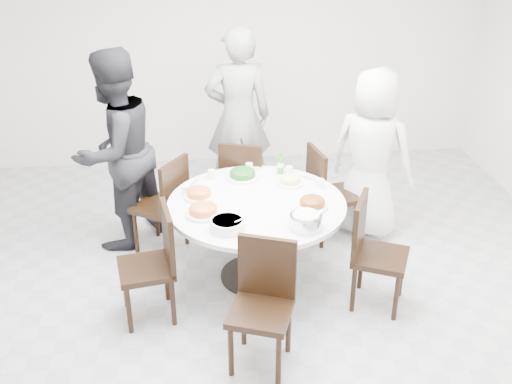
{
  "coord_description": "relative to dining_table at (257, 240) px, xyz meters",
  "views": [
    {
      "loc": [
        -0.54,
        -4.08,
        3.08
      ],
      "look_at": [
        -0.04,
        0.38,
        0.82
      ],
      "focal_mm": 42.0,
      "sensor_mm": 36.0,
      "label": 1
    }
  ],
  "objects": [
    {
      "name": "rice_bowl",
      "position": [
        0.33,
        -0.47,
        0.43
      ],
      "size": [
        0.26,
        0.26,
        0.11
      ],
      "primitive_type": "cylinder",
      "color": "silver",
      "rests_on": "dining_table"
    },
    {
      "name": "chopsticks",
      "position": [
        0.04,
        0.68,
        0.38
      ],
      "size": [
        0.24,
        0.04,
        0.01
      ],
      "primitive_type": null,
      "color": "tan",
      "rests_on": "dining_table"
    },
    {
      "name": "tea_cups",
      "position": [
        0.0,
        0.65,
        0.42
      ],
      "size": [
        0.07,
        0.07,
        0.08
      ],
      "primitive_type": "cylinder",
      "color": "white",
      "rests_on": "dining_table"
    },
    {
      "name": "soup_bowl",
      "position": [
        -0.27,
        -0.42,
        0.42
      ],
      "size": [
        0.27,
        0.27,
        0.08
      ],
      "primitive_type": "cylinder",
      "color": "white",
      "rests_on": "dining_table"
    },
    {
      "name": "dish_orange",
      "position": [
        -0.48,
        0.13,
        0.41
      ],
      "size": [
        0.26,
        0.26,
        0.07
      ],
      "primitive_type": "cylinder",
      "color": "white",
      "rests_on": "dining_table"
    },
    {
      "name": "diner_right",
      "position": [
        1.18,
        0.7,
        0.46
      ],
      "size": [
        0.97,
        0.9,
        1.67
      ],
      "primitive_type": "imported",
      "rotation": [
        0.0,
        0.0,
        2.53
      ],
      "color": "silver",
      "rests_on": "floor"
    },
    {
      "name": "floor",
      "position": [
        0.04,
        -0.33,
        -0.38
      ],
      "size": [
        6.0,
        6.0,
        0.01
      ],
      "primitive_type": "cube",
      "color": "#A7A8AC",
      "rests_on": "ground"
    },
    {
      "name": "beverage_bottle",
      "position": [
        0.28,
        0.54,
        0.48
      ],
      "size": [
        0.06,
        0.06,
        0.21
      ],
      "primitive_type": "cylinder",
      "color": "#356E2C",
      "rests_on": "dining_table"
    },
    {
      "name": "wall_back",
      "position": [
        0.04,
        2.67,
        1.02
      ],
      "size": [
        6.0,
        0.01,
        2.8
      ],
      "primitive_type": "cube",
      "color": "silver",
      "rests_on": "ground"
    },
    {
      "name": "diner_left",
      "position": [
        -1.22,
        0.77,
        0.57
      ],
      "size": [
        1.14,
        1.16,
        1.89
      ],
      "primitive_type": "imported",
      "rotation": [
        0.0,
        0.0,
        4.01
      ],
      "color": "black",
      "rests_on": "floor"
    },
    {
      "name": "chair_s",
      "position": [
        -0.09,
        -1.09,
        0.1
      ],
      "size": [
        0.54,
        0.54,
        0.95
      ],
      "primitive_type": "cube",
      "rotation": [
        0.0,
        0.0,
        5.92
      ],
      "color": "black",
      "rests_on": "floor"
    },
    {
      "name": "dish_tofu",
      "position": [
        -0.45,
        -0.17,
        0.41
      ],
      "size": [
        0.29,
        0.29,
        0.08
      ],
      "primitive_type": "cylinder",
      "color": "white",
      "rests_on": "dining_table"
    },
    {
      "name": "chair_se",
      "position": [
        0.95,
        -0.49,
        0.1
      ],
      "size": [
        0.56,
        0.56,
        0.95
      ],
      "primitive_type": "cube",
      "rotation": [
        0.0,
        0.0,
        7.41
      ],
      "color": "black",
      "rests_on": "floor"
    },
    {
      "name": "chair_sw",
      "position": [
        -0.92,
        -0.44,
        0.1
      ],
      "size": [
        0.49,
        0.49,
        0.95
      ],
      "primitive_type": "cube",
      "rotation": [
        0.0,
        0.0,
        4.88
      ],
      "color": "black",
      "rests_on": "floor"
    },
    {
      "name": "chair_n",
      "position": [
        -0.01,
        0.97,
        0.1
      ],
      "size": [
        0.53,
        0.53,
        0.95
      ],
      "primitive_type": "cube",
      "rotation": [
        0.0,
        0.0,
        2.81
      ],
      "color": "black",
      "rests_on": "floor"
    },
    {
      "name": "dining_table",
      "position": [
        0.0,
        0.0,
        0.0
      ],
      "size": [
        1.5,
        1.5,
        0.75
      ],
      "primitive_type": "cylinder",
      "color": "white",
      "rests_on": "floor"
    },
    {
      "name": "chair_ne",
      "position": [
        0.81,
        0.62,
        0.1
      ],
      "size": [
        0.49,
        0.49,
        0.95
      ],
      "primitive_type": "cube",
      "rotation": [
        0.0,
        0.0,
        1.76
      ],
      "color": "black",
      "rests_on": "floor"
    },
    {
      "name": "chair_nw",
      "position": [
        -0.85,
        0.58,
        0.1
      ],
      "size": [
        0.58,
        0.58,
        0.95
      ],
      "primitive_type": "cube",
      "rotation": [
        0.0,
        0.0,
        4.14
      ],
      "color": "black",
      "rests_on": "floor"
    },
    {
      "name": "dish_redbrown",
      "position": [
        0.44,
        -0.14,
        0.41
      ],
      "size": [
        0.27,
        0.27,
        0.07
      ],
      "primitive_type": "cylinder",
      "color": "white",
      "rests_on": "dining_table"
    },
    {
      "name": "dish_pale",
      "position": [
        0.33,
        0.3,
        0.41
      ],
      "size": [
        0.23,
        0.23,
        0.06
      ],
      "primitive_type": "cylinder",
      "color": "white",
      "rests_on": "dining_table"
    },
    {
      "name": "dish_greens",
      "position": [
        -0.08,
        0.48,
        0.41
      ],
      "size": [
        0.3,
        0.3,
        0.08
      ],
      "primitive_type": "cylinder",
      "color": "white",
      "rests_on": "dining_table"
    },
    {
      "name": "diner_middle",
      "position": [
        -0.02,
        1.54,
        0.58
      ],
      "size": [
        0.71,
        0.47,
        1.91
      ],
      "primitive_type": "imported",
      "rotation": [
        0.0,
        0.0,
        3.16
      ],
      "color": "black",
      "rests_on": "floor"
    }
  ]
}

